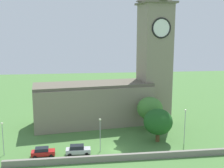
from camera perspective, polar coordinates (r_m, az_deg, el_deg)
The scene contains 10 objects.
ground_plane at distance 70.79m, azimuth -0.99°, elevation -8.75°, with size 200.00×200.00×0.00m, color #477538.
church at distance 71.76m, azimuth 0.97°, elevation -0.11°, with size 37.31×14.68×35.61m.
quay_barrier at distance 52.25m, azimuth 1.52°, elevation -15.15°, with size 41.91×0.70×1.21m, color gray.
car_red at distance 55.33m, azimuth -14.31°, elevation -13.64°, with size 4.52×2.28×1.78m.
car_silver at distance 54.82m, azimuth -7.17°, elevation -13.54°, with size 4.79×2.22×1.93m.
streetlamp_west_end at distance 56.85m, azimuth -21.99°, elevation -9.58°, with size 0.44×0.44×6.62m.
streetlamp_west_mid at distance 54.57m, azimuth -2.51°, elevation -9.50°, with size 0.44×0.44×6.84m.
streetlamp_central at distance 59.87m, azimuth 15.08°, elevation -7.57°, with size 0.44×0.44×7.68m.
tree_churchyard at distance 66.55m, azimuth 7.95°, elevation -5.13°, with size 6.19×6.19×8.33m.
tree_riverside_east at distance 60.27m, azimuth 9.63°, elevation -7.83°, with size 6.29×6.29×7.33m.
Camera 1 is at (-7.37, -51.57, 22.94)m, focal length 43.56 mm.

